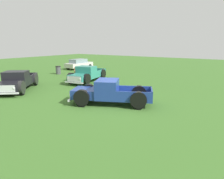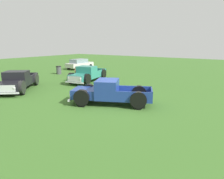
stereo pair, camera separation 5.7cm
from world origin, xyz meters
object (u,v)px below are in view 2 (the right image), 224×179
object	(u,v)px
pickup_truck_behind_left	(17,82)
pickup_truck_behind_right	(86,75)
sedan_distant_a	(80,64)
trash_can	(59,70)
picnic_table	(81,70)
pickup_truck_foreground	(106,92)

from	to	relation	value
pickup_truck_behind_left	pickup_truck_behind_right	world-z (taller)	pickup_truck_behind_left
pickup_truck_behind_left	sedan_distant_a	bearing A→B (deg)	22.70
pickup_truck_behind_right	pickup_truck_behind_left	bearing A→B (deg)	159.88
trash_can	picnic_table	bearing A→B (deg)	-60.77
pickup_truck_behind_right	picnic_table	bearing A→B (deg)	48.34
picnic_table	trash_can	xyz separation A→B (m)	(-1.32, 2.35, -0.01)
pickup_truck_behind_left	trash_can	xyz separation A→B (m)	(7.57, 3.90, -0.24)
picnic_table	pickup_truck_behind_right	bearing A→B (deg)	-131.66
pickup_truck_behind_right	trash_can	world-z (taller)	pickup_truck_behind_right
pickup_truck_foreground	sedan_distant_a	bearing A→B (deg)	48.33
pickup_truck_foreground	pickup_truck_behind_left	size ratio (longest dim) A/B	1.03
pickup_truck_behind_left	picnic_table	world-z (taller)	pickup_truck_behind_left
trash_can	sedan_distant_a	bearing A→B (deg)	15.18
sedan_distant_a	trash_can	xyz separation A→B (m)	(-5.01, -1.36, -0.24)
pickup_truck_behind_right	picnic_table	size ratio (longest dim) A/B	2.20
pickup_truck_behind_left	picnic_table	bearing A→B (deg)	9.91
pickup_truck_foreground	pickup_truck_behind_left	distance (m)	7.71
pickup_truck_behind_left	pickup_truck_behind_right	bearing A→B (deg)	-20.12
picnic_table	trash_can	distance (m)	2.69
trash_can	pickup_truck_foreground	bearing A→B (deg)	-119.27
pickup_truck_foreground	trash_can	size ratio (longest dim) A/B	5.37
pickup_truck_behind_right	sedan_distant_a	bearing A→B (deg)	46.67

